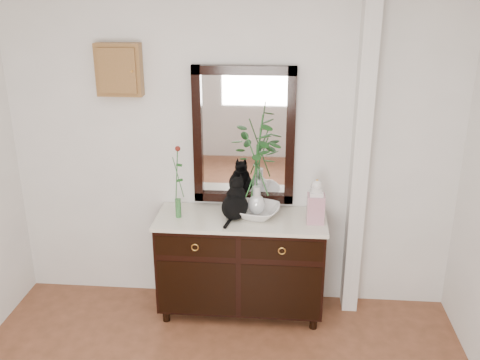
# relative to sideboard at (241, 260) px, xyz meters

# --- Properties ---
(wall_back) EXTENTS (3.60, 0.04, 2.70)m
(wall_back) POSITION_rel_sideboard_xyz_m (-0.10, 0.25, 0.88)
(wall_back) COLOR silver
(wall_back) RESTS_ON ground
(pilaster) EXTENTS (0.12, 0.20, 2.70)m
(pilaster) POSITION_rel_sideboard_xyz_m (0.90, 0.17, 0.88)
(pilaster) COLOR silver
(pilaster) RESTS_ON ground
(sideboard) EXTENTS (1.33, 0.52, 0.82)m
(sideboard) POSITION_rel_sideboard_xyz_m (0.00, 0.00, 0.00)
(sideboard) COLOR black
(sideboard) RESTS_ON ground
(wall_mirror) EXTENTS (0.80, 0.06, 1.10)m
(wall_mirror) POSITION_rel_sideboard_xyz_m (-0.00, 0.24, 0.97)
(wall_mirror) COLOR black
(wall_mirror) RESTS_ON wall_back
(key_cabinet) EXTENTS (0.35, 0.10, 0.40)m
(key_cabinet) POSITION_rel_sideboard_xyz_m (-0.95, 0.21, 1.48)
(key_cabinet) COLOR brown
(key_cabinet) RESTS_ON wall_back
(cat) EXTENTS (0.28, 0.32, 0.33)m
(cat) POSITION_rel_sideboard_xyz_m (-0.05, -0.01, 0.54)
(cat) COLOR black
(cat) RESTS_ON sideboard
(lotus_bowl) EXTENTS (0.43, 0.43, 0.09)m
(lotus_bowl) POSITION_rel_sideboard_xyz_m (0.12, 0.03, 0.42)
(lotus_bowl) COLOR silver
(lotus_bowl) RESTS_ON sideboard
(vase_branches) EXTENTS (0.50, 0.50, 0.81)m
(vase_branches) POSITION_rel_sideboard_xyz_m (0.12, 0.03, 0.80)
(vase_branches) COLOR silver
(vase_branches) RESTS_ON lotus_bowl
(bud_vase_rose) EXTENTS (0.08, 0.08, 0.59)m
(bud_vase_rose) POSITION_rel_sideboard_xyz_m (-0.49, -0.03, 0.67)
(bud_vase_rose) COLOR #326E35
(bud_vase_rose) RESTS_ON sideboard
(ginger_jar) EXTENTS (0.13, 0.13, 0.35)m
(ginger_jar) POSITION_rel_sideboard_xyz_m (0.57, -0.03, 0.55)
(ginger_jar) COLOR white
(ginger_jar) RESTS_ON sideboard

